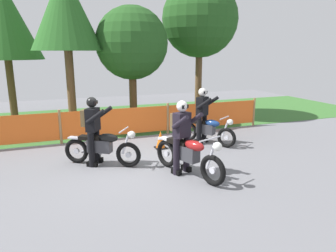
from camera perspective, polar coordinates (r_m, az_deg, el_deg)
The scene contains 14 objects.
ground at distance 7.92m, azimuth -5.68°, elevation -6.87°, with size 24.00×24.00×0.02m, color slate.
grass_verge at distance 13.05m, azimuth -11.77°, elevation 1.16°, with size 24.00×5.95×0.01m, color #386B2D.
barrier_fence at distance 10.07m, azimuth -9.32°, elevation 0.74°, with size 10.46×0.08×1.05m.
tree_leftmost at distance 13.81m, azimuth -27.99°, elevation 16.90°, with size 2.70×2.70×5.43m.
tree_near_left at distance 11.40m, azimuth -18.34°, elevation 19.44°, with size 2.36×2.36×5.39m.
tree_near_right at distance 11.65m, azimuth -6.67°, elevation 14.81°, with size 2.62×2.62×4.34m.
tree_rightmost at distance 13.47m, azimuth 5.87°, elevation 18.90°, with size 3.11×3.11×5.58m.
motorcycle_lead at distance 7.78m, azimuth -11.99°, elevation -3.82°, with size 1.74×1.17×0.95m.
motorcycle_trailing at distance 9.43m, azimuth 7.25°, elevation -0.73°, with size 1.14×1.62×0.89m.
motorcycle_third at distance 6.99m, azimuth 3.79°, elevation -5.31°, with size 0.96×2.03×1.01m.
rider_lead at distance 7.74m, azimuth -13.64°, elevation -0.21°, with size 0.79×0.72×1.69m.
rider_trailing at distance 9.40m, azimuth 6.36°, elevation 2.28°, with size 0.72×0.73×1.69m.
rider_third at distance 7.01m, azimuth 2.50°, elevation -1.28°, with size 0.68×0.77×1.69m.
traffic_cone at distance 8.97m, azimuth -1.39°, elevation -2.52°, with size 0.32×0.32×0.53m.
Camera 1 is at (-1.83, -7.19, 2.75)m, focal length 33.18 mm.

